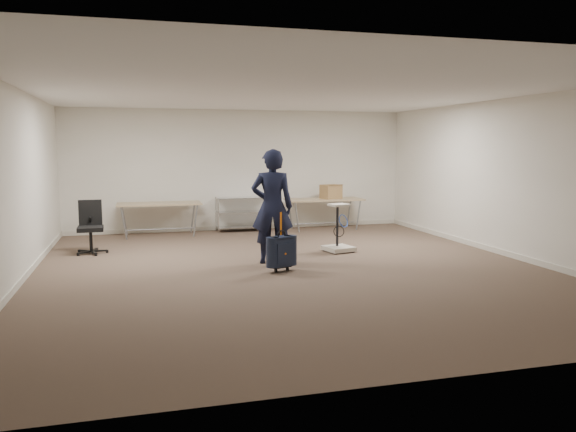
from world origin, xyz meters
name	(u,v)px	position (x,y,z in m)	size (l,w,h in m)	color
ground	(291,268)	(0.00, 0.00, 0.00)	(9.00, 9.00, 0.00)	brown
room_shell	(271,250)	(0.00, 1.38, 0.05)	(8.00, 9.00, 9.00)	silver
folding_table_left	(159,205)	(-1.90, 3.95, 0.68)	(1.80, 0.75, 0.73)	#927959
folding_table_right	(324,201)	(1.90, 3.95, 0.68)	(1.80, 0.75, 0.73)	#927959
wire_shelf	(243,212)	(0.00, 4.20, 0.44)	(1.22, 0.47, 0.80)	silver
person	(272,207)	(-0.19, 0.50, 0.96)	(0.70, 0.46, 1.91)	black
suitcase	(282,252)	(-0.21, -0.18, 0.32)	(0.39, 0.30, 0.94)	black
office_chair	(91,237)	(-3.21, 2.22, 0.29)	(0.59, 0.59, 0.97)	black
equipment_cart	(339,239)	(1.25, 1.18, 0.24)	(0.59, 0.59, 0.90)	beige
cardboard_box	(331,192)	(2.07, 3.95, 0.90)	(0.44, 0.33, 0.33)	#9F694A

